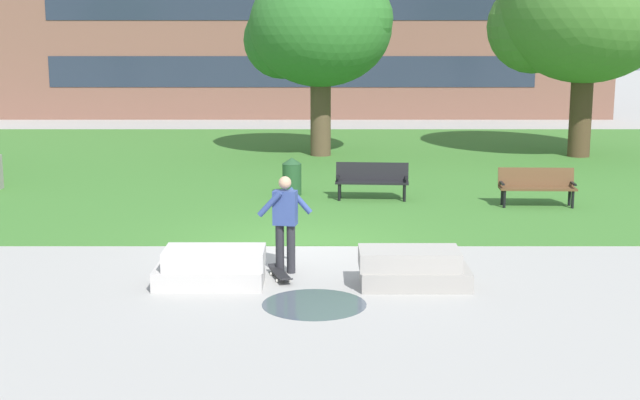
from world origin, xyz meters
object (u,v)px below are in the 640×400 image
object	(u,v)px
concrete_block_center	(213,268)
skateboard	(282,274)
person_skateboarder	(287,218)
trash_bin	(293,176)
concrete_block_left	(414,269)
park_bench_near_left	(374,179)
park_bench_near_right	(538,185)

from	to	relation	value
concrete_block_center	skateboard	bearing A→B (deg)	21.24
person_skateboarder	trash_bin	size ratio (longest dim) A/B	1.78
concrete_block_left	trash_bin	size ratio (longest dim) A/B	1.91
person_skateboarder	park_bench_near_left	size ratio (longest dim) A/B	0.93
park_bench_near_right	skateboard	bearing A→B (deg)	-133.47
concrete_block_left	park_bench_near_right	xyz separation A→B (m)	(3.64, 6.66, 0.23)
skateboard	trash_bin	distance (m)	7.59
skateboard	trash_bin	bearing A→B (deg)	90.24
concrete_block_left	park_bench_near_left	bearing A→B (deg)	91.82
concrete_block_center	park_bench_near_left	xyz separation A→B (m)	(3.09, 7.45, 0.23)
skateboard	park_bench_near_left	distance (m)	7.30
concrete_block_center	trash_bin	world-z (taller)	trash_bin
concrete_block_center	park_bench_near_left	distance (m)	8.07
concrete_block_left	park_bench_near_left	distance (m)	7.51
skateboard	park_bench_near_left	xyz separation A→B (m)	(1.97, 7.01, 0.45)
park_bench_near_right	concrete_block_left	bearing A→B (deg)	-118.68
trash_bin	park_bench_near_right	bearing A→B (deg)	-13.42
concrete_block_center	concrete_block_left	distance (m)	3.33
concrete_block_left	park_bench_near_right	bearing A→B (deg)	61.32
concrete_block_left	park_bench_near_left	size ratio (longest dim) A/B	1.00
park_bench_near_left	trash_bin	bearing A→B (deg)	164.30
park_bench_near_left	concrete_block_center	bearing A→B (deg)	-112.52
skateboard	concrete_block_left	bearing A→B (deg)	-12.43
person_skateboarder	park_bench_near_right	world-z (taller)	person_skateboarder
concrete_block_center	park_bench_near_left	bearing A→B (deg)	67.48
concrete_block_left	skateboard	size ratio (longest dim) A/B	1.77
concrete_block_left	trash_bin	bearing A→B (deg)	105.53
person_skateboarder	park_bench_near_left	world-z (taller)	person_skateboarder
person_skateboarder	park_bench_near_right	bearing A→B (deg)	45.11
park_bench_near_left	park_bench_near_right	xyz separation A→B (m)	(3.88, -0.84, 0.00)
park_bench_near_left	park_bench_near_right	bearing A→B (deg)	-12.22
skateboard	park_bench_near_right	xyz separation A→B (m)	(5.85, 6.17, 0.45)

